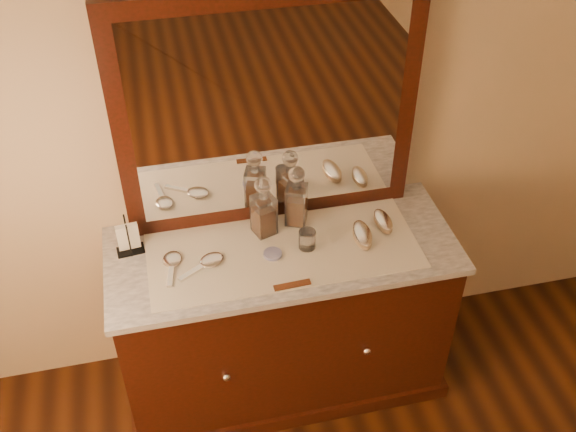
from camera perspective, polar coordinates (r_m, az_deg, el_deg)
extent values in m
plane|color=tan|center=(2.66, -1.93, 10.34)|extent=(4.50, 4.50, 0.00)
cube|color=black|center=(3.06, -0.42, -8.81)|extent=(1.40, 0.55, 0.82)
cube|color=black|center=(3.35, -0.39, -13.01)|extent=(1.46, 0.59, 0.08)
sphere|color=silver|center=(2.82, -5.25, -13.47)|extent=(0.04, 0.04, 0.04)
sphere|color=silver|center=(2.91, 6.71, -11.32)|extent=(0.04, 0.04, 0.04)
cube|color=white|center=(2.76, -0.46, -2.94)|extent=(1.44, 0.59, 0.03)
cube|color=black|center=(2.64, -1.69, 8.87)|extent=(1.20, 0.08, 1.00)
cube|color=white|center=(2.61, -1.54, 8.50)|extent=(1.06, 0.01, 0.86)
cube|color=silver|center=(2.73, -0.38, -2.96)|extent=(1.10, 0.45, 0.00)
cylinder|color=silver|center=(2.70, -1.31, -3.24)|extent=(0.08, 0.08, 0.01)
cube|color=brown|center=(2.58, 0.37, -5.88)|extent=(0.15, 0.03, 0.01)
cube|color=black|center=(2.80, -13.23, -2.85)|extent=(0.12, 0.08, 0.01)
cylinder|color=black|center=(2.73, -13.37, -2.07)|extent=(0.01, 0.01, 0.16)
cylinder|color=black|center=(2.78, -13.57, -1.21)|extent=(0.01, 0.01, 0.16)
cube|color=white|center=(2.76, -13.45, -1.72)|extent=(0.09, 0.05, 0.13)
cube|color=#984B16|center=(2.78, -2.05, -0.34)|extent=(0.09, 0.09, 0.13)
cube|color=white|center=(2.76, -2.07, 0.09)|extent=(0.11, 0.11, 0.18)
cylinder|color=white|center=(2.69, -2.12, 1.82)|extent=(0.05, 0.05, 0.03)
sphere|color=white|center=(2.66, -2.14, 2.67)|extent=(0.09, 0.09, 0.07)
cube|color=#984B16|center=(2.83, 0.71, 0.55)|extent=(0.09, 0.09, 0.13)
cube|color=white|center=(2.81, 0.71, 0.98)|extent=(0.11, 0.11, 0.18)
cylinder|color=white|center=(2.74, 0.73, 2.70)|extent=(0.05, 0.05, 0.03)
sphere|color=white|center=(2.71, 0.74, 3.55)|extent=(0.09, 0.09, 0.07)
ellipsoid|color=#A28463|center=(2.79, 6.33, -1.77)|extent=(0.09, 0.17, 0.02)
ellipsoid|color=silver|center=(2.77, 6.36, -1.45)|extent=(0.09, 0.17, 0.02)
ellipsoid|color=#A28463|center=(2.87, 8.08, -0.58)|extent=(0.07, 0.15, 0.02)
ellipsoid|color=silver|center=(2.86, 8.11, -0.30)|extent=(0.07, 0.15, 0.02)
ellipsoid|color=silver|center=(2.72, -9.81, -3.64)|extent=(0.09, 0.11, 0.02)
cube|color=silver|center=(2.66, -9.95, -4.98)|extent=(0.04, 0.13, 0.01)
ellipsoid|color=silver|center=(2.69, -6.50, -3.73)|extent=(0.13, 0.12, 0.02)
cube|color=silver|center=(2.66, -8.08, -4.72)|extent=(0.13, 0.09, 0.01)
cylinder|color=white|center=(2.72, 1.65, -2.00)|extent=(0.07, 0.07, 0.08)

